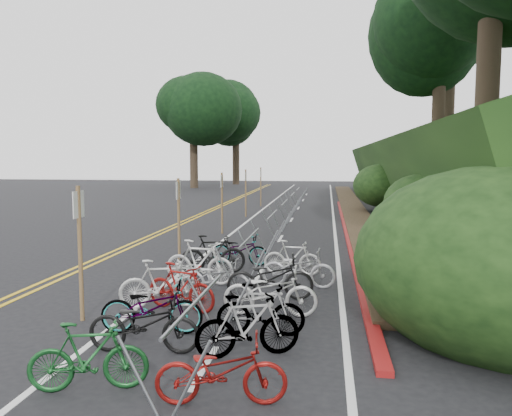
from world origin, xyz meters
The scene contains 10 objects.
ground centered at (0.00, 0.00, 0.00)m, with size 120.00×120.00×0.00m, color black.
road_markings centered at (0.63, 10.10, 0.00)m, with size 7.47×80.00×0.01m.
red_curb centered at (5.70, 12.00, 0.05)m, with size 0.25×28.00×0.10m, color maroon.
embankment centered at (12.96, 19.04, 2.57)m, with size 14.30×48.14×9.11m.
bike_rack_front centered at (3.07, -2.29, 0.81)m, with size 1.11×3.05×1.10m.
bike_racks_rest centered at (3.00, 13.00, 0.85)m, with size 1.14×23.00×1.17m.
signpost_near centered at (0.28, -0.24, 1.46)m, with size 0.08×0.40×2.56m.
signposts_rest centered at (0.60, 14.00, 1.43)m, with size 0.08×18.40×2.50m.
bike_front centered at (1.51, 0.71, 0.51)m, with size 1.70×0.48×1.02m, color beige.
bike_valet centered at (2.84, 0.93, 0.48)m, with size 3.23×9.90×1.08m.
Camera 1 is at (4.86, -8.90, 3.06)m, focal length 35.00 mm.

